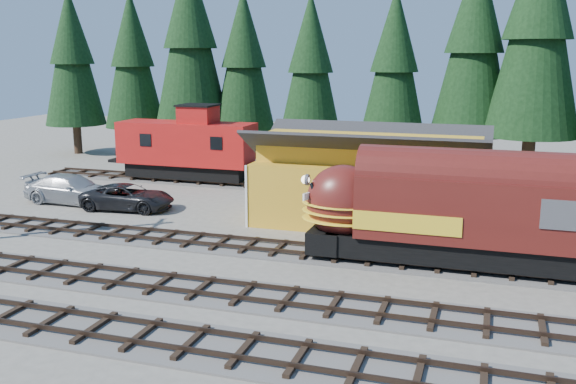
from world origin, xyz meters
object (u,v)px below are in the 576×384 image
(depot, at_px, (368,170))
(pickup_truck_b, at_px, (71,189))
(pickup_truck_a, at_px, (128,197))
(caboose, at_px, (187,147))
(locomotive, at_px, (461,216))

(depot, distance_m, pickup_truck_b, 18.70)
(depot, distance_m, pickup_truck_a, 14.51)
(depot, xyz_separation_m, caboose, (-14.74, 7.50, -0.37))
(depot, height_order, pickup_truck_b, depot)
(pickup_truck_a, distance_m, pickup_truck_b, 4.30)
(pickup_truck_a, bearing_deg, depot, -89.35)
(locomotive, distance_m, pickup_truck_a, 20.25)
(pickup_truck_a, height_order, pickup_truck_b, pickup_truck_b)
(depot, bearing_deg, pickup_truck_b, -176.78)
(depot, distance_m, locomotive, 8.40)
(caboose, distance_m, pickup_truck_b, 9.51)
(depot, bearing_deg, locomotive, -50.91)
(pickup_truck_a, xyz_separation_m, pickup_truck_b, (-4.28, 0.41, 0.11))
(caboose, bearing_deg, locomotive, -34.96)
(locomotive, bearing_deg, depot, 129.09)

